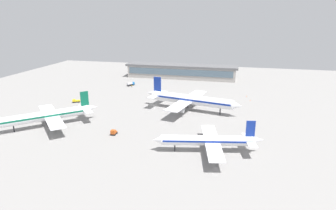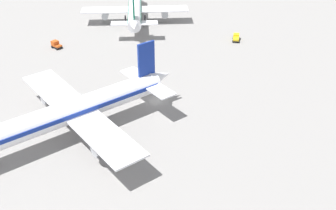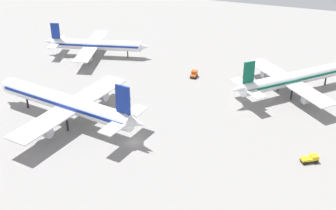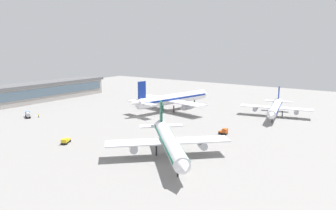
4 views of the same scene
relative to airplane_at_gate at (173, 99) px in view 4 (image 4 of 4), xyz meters
name	(u,v)px [view 4 (image 4 of 4)]	position (x,y,z in m)	size (l,w,h in m)	color
ground	(138,117)	(22.59, -4.38, -6.09)	(288.00, 288.00, 0.00)	gray
terminal_building	(40,91)	(21.19, -82.32, -0.41)	(91.11, 15.88, 11.14)	#9E9993
airplane_at_gate	(173,99)	(0.00, 0.00, 0.00)	(54.56, 44.38, 16.74)	white
airplane_taxiing	(169,141)	(60.59, 39.16, -0.80)	(38.21, 36.91, 14.56)	white
airplane_distant	(275,107)	(-14.94, 48.41, -1.46)	(41.57, 33.78, 12.73)	white
fuel_truck	(28,115)	(52.17, -47.02, -4.70)	(4.73, 6.43, 2.50)	black
baggage_tug	(224,131)	(26.85, 41.56, -4.93)	(2.23, 3.22, 2.30)	black
pushback_tractor	(66,141)	(68.82, 1.11, -5.12)	(4.76, 3.84, 1.90)	black
ground_crew_worker	(39,116)	(49.55, -42.52, -5.24)	(0.50, 0.54, 1.67)	#1E2338
safety_cone_near_gate	(153,96)	(-30.69, -36.04, -5.79)	(0.44, 0.44, 0.60)	#EA590C
safety_cone_mid_apron	(166,97)	(-32.60, -26.75, -5.79)	(0.44, 0.44, 0.60)	#EA590C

